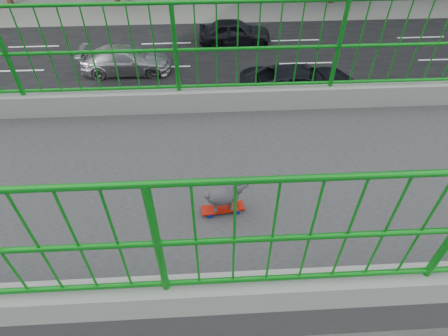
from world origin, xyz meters
name	(u,v)px	position (x,y,z in m)	size (l,w,h in m)	color
road	(159,96)	(-13.00, 0.00, 0.01)	(18.00, 90.00, 0.02)	black
footbridge	(45,277)	(0.00, 0.00, 5.22)	(3.00, 24.00, 7.00)	#2D2D2F
skateboard	(223,209)	(0.44, 2.47, 7.04)	(0.18, 0.44, 0.06)	red
poodle	(225,194)	(0.44, 2.50, 7.25)	(0.21, 0.43, 0.36)	#323035
car_0	(233,185)	(-6.00, 3.16, 0.70)	(1.65, 4.10, 1.40)	#99999E
car_2	(301,85)	(-12.40, 6.85, 0.80)	(2.65, 5.75, 1.60)	black
car_3	(126,60)	(-15.60, -1.87, 0.68)	(1.92, 4.71, 1.37)	#99999E
car_4	(235,32)	(-18.80, 4.18, 0.73)	(1.72, 4.27, 1.46)	black
car_6	(115,133)	(-9.20, -1.42, 0.70)	(2.34, 5.07, 1.41)	black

